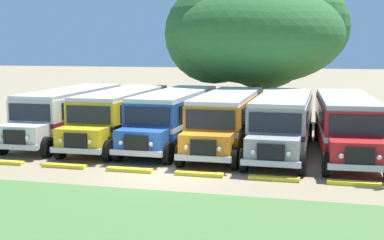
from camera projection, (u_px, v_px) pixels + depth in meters
ground_plane at (163, 174)px, 21.71m from camera, size 220.00×220.00×0.00m
foreground_grass_strip at (90, 231)px, 15.01m from camera, size 80.00×9.23×0.01m
parked_bus_slot_0 at (70, 111)px, 29.83m from camera, size 2.81×10.86×2.82m
parked_bus_slot_1 at (121, 114)px, 28.92m from camera, size 2.82×10.86×2.82m
parked_bus_slot_2 at (174, 115)px, 28.35m from camera, size 2.82×10.86×2.82m
parked_bus_slot_3 at (227, 118)px, 27.28m from camera, size 2.72×10.84×2.82m
parked_bus_slot_4 at (283, 120)px, 26.32m from camera, size 2.73×10.85×2.82m
parked_bus_slot_5 at (346, 122)px, 25.68m from camera, size 3.20×10.91×2.82m
curb_wheelstop_0 at (3, 162)px, 23.65m from camera, size 2.00×0.36×0.15m
curb_wheelstop_1 at (64, 166)px, 22.92m from camera, size 2.00×0.36×0.15m
curb_wheelstop_2 at (129, 170)px, 22.19m from camera, size 2.00×0.36×0.15m
curb_wheelstop_3 at (199, 174)px, 21.46m from camera, size 2.00×0.36×0.15m
curb_wheelstop_4 at (274, 179)px, 20.73m from camera, size 2.00×0.36×0.15m
curb_wheelstop_5 at (354, 183)px, 20.00m from camera, size 2.00×0.36×0.15m
broad_shade_tree at (258, 35)px, 37.03m from camera, size 12.46×14.17×9.58m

